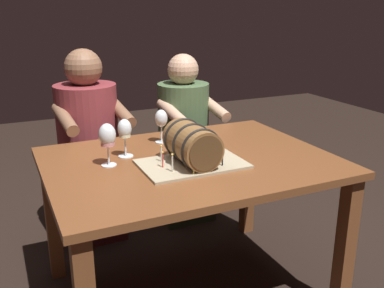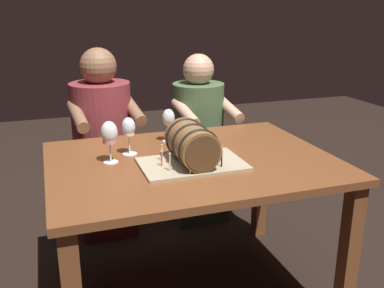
{
  "view_description": "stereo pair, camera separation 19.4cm",
  "coord_description": "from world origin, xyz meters",
  "px_view_note": "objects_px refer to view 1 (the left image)",
  "views": [
    {
      "loc": [
        -0.8,
        -1.76,
        1.42
      ],
      "look_at": [
        -0.03,
        -0.08,
        0.83
      ],
      "focal_mm": 40.9,
      "sensor_mm": 36.0,
      "label": 1
    },
    {
      "loc": [
        -0.62,
        -1.83,
        1.42
      ],
      "look_at": [
        -0.03,
        -0.08,
        0.83
      ],
      "focal_mm": 40.9,
      "sensor_mm": 36.0,
      "label": 2
    }
  ],
  "objects_px": {
    "wine_glass_rose": "(107,137)",
    "person_seated_left": "(90,152)",
    "dining_table": "(190,179)",
    "wine_glass_empty": "(161,120)",
    "wine_glass_white": "(125,131)",
    "person_seated_right": "(184,146)",
    "barrel_cake": "(192,147)"
  },
  "relations": [
    {
      "from": "wine_glass_rose",
      "to": "person_seated_left",
      "type": "height_order",
      "value": "person_seated_left"
    },
    {
      "from": "wine_glass_rose",
      "to": "barrel_cake",
      "type": "bearing_deg",
      "value": -24.08
    },
    {
      "from": "wine_glass_white",
      "to": "person_seated_left",
      "type": "bearing_deg",
      "value": 94.5
    },
    {
      "from": "barrel_cake",
      "to": "wine_glass_rose",
      "type": "height_order",
      "value": "same"
    },
    {
      "from": "person_seated_left",
      "to": "wine_glass_empty",
      "type": "bearing_deg",
      "value": -59.54
    },
    {
      "from": "barrel_cake",
      "to": "wine_glass_empty",
      "type": "xyz_separation_m",
      "value": [
        -0.0,
        0.38,
        0.04
      ]
    },
    {
      "from": "barrel_cake",
      "to": "person_seated_left",
      "type": "relative_size",
      "value": 0.39
    },
    {
      "from": "wine_glass_white",
      "to": "wine_glass_rose",
      "type": "relative_size",
      "value": 0.94
    },
    {
      "from": "wine_glass_empty",
      "to": "wine_glass_white",
      "type": "height_order",
      "value": "wine_glass_white"
    },
    {
      "from": "wine_glass_white",
      "to": "person_seated_left",
      "type": "xyz_separation_m",
      "value": [
        -0.05,
        0.63,
        -0.29
      ]
    },
    {
      "from": "barrel_cake",
      "to": "person_seated_right",
      "type": "xyz_separation_m",
      "value": [
        0.34,
        0.87,
        -0.3
      ]
    },
    {
      "from": "person_seated_right",
      "to": "barrel_cake",
      "type": "bearing_deg",
      "value": -111.35
    },
    {
      "from": "wine_glass_white",
      "to": "person_seated_right",
      "type": "distance_m",
      "value": 0.92
    },
    {
      "from": "dining_table",
      "to": "wine_glass_rose",
      "type": "bearing_deg",
      "value": 168.75
    },
    {
      "from": "wine_glass_empty",
      "to": "person_seated_left",
      "type": "bearing_deg",
      "value": 120.46
    },
    {
      "from": "dining_table",
      "to": "wine_glass_empty",
      "type": "bearing_deg",
      "value": 94.98
    },
    {
      "from": "dining_table",
      "to": "person_seated_left",
      "type": "height_order",
      "value": "person_seated_left"
    },
    {
      "from": "wine_glass_empty",
      "to": "wine_glass_rose",
      "type": "distance_m",
      "value": 0.41
    },
    {
      "from": "dining_table",
      "to": "wine_glass_rose",
      "type": "xyz_separation_m",
      "value": [
        -0.37,
        0.07,
        0.23
      ]
    },
    {
      "from": "dining_table",
      "to": "barrel_cake",
      "type": "xyz_separation_m",
      "value": [
        -0.03,
        -0.08,
        0.19
      ]
    },
    {
      "from": "wine_glass_white",
      "to": "wine_glass_rose",
      "type": "height_order",
      "value": "wine_glass_rose"
    },
    {
      "from": "wine_glass_empty",
      "to": "person_seated_right",
      "type": "bearing_deg",
      "value": 55.1
    },
    {
      "from": "wine_glass_white",
      "to": "person_seated_left",
      "type": "relative_size",
      "value": 0.16
    },
    {
      "from": "dining_table",
      "to": "person_seated_right",
      "type": "bearing_deg",
      "value": 68.3
    },
    {
      "from": "dining_table",
      "to": "person_seated_left",
      "type": "xyz_separation_m",
      "value": [
        -0.31,
        0.79,
        -0.06
      ]
    },
    {
      "from": "wine_glass_white",
      "to": "person_seated_right",
      "type": "height_order",
      "value": "person_seated_right"
    },
    {
      "from": "dining_table",
      "to": "wine_glass_white",
      "type": "distance_m",
      "value": 0.38
    },
    {
      "from": "barrel_cake",
      "to": "person_seated_right",
      "type": "height_order",
      "value": "person_seated_right"
    },
    {
      "from": "wine_glass_rose",
      "to": "wine_glass_empty",
      "type": "bearing_deg",
      "value": 33.67
    },
    {
      "from": "barrel_cake",
      "to": "wine_glass_white",
      "type": "bearing_deg",
      "value": 134.75
    },
    {
      "from": "barrel_cake",
      "to": "person_seated_right",
      "type": "bearing_deg",
      "value": 68.65
    },
    {
      "from": "wine_glass_empty",
      "to": "person_seated_right",
      "type": "xyz_separation_m",
      "value": [
        0.34,
        0.49,
        -0.33
      ]
    }
  ]
}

